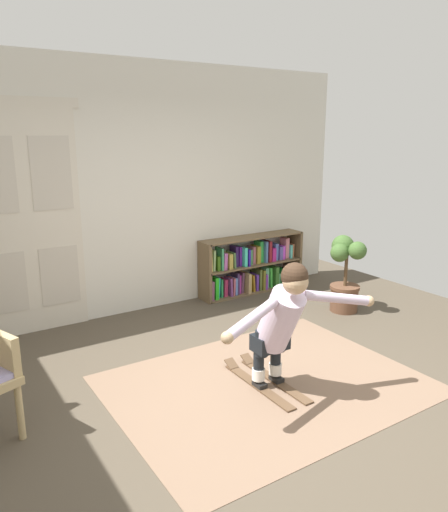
% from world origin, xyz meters
% --- Properties ---
extents(ground_plane, '(7.20, 7.20, 0.00)m').
position_xyz_m(ground_plane, '(0.00, 0.00, 0.00)').
color(ground_plane, '#4D4336').
extents(back_wall, '(6.00, 0.10, 2.90)m').
position_xyz_m(back_wall, '(0.00, 2.60, 1.45)').
color(back_wall, silver).
rests_on(back_wall, ground).
extents(double_door, '(1.22, 0.05, 2.45)m').
position_xyz_m(double_door, '(-1.15, 2.54, 1.23)').
color(double_door, beige).
rests_on(double_door, ground).
extents(rug, '(2.58, 1.97, 0.01)m').
position_xyz_m(rug, '(0.23, 0.25, 0.00)').
color(rug, '#7C624D').
rests_on(rug, ground).
extents(bookshelf, '(1.52, 0.30, 0.76)m').
position_xyz_m(bookshelf, '(1.61, 2.39, 0.34)').
color(bookshelf, brown).
rests_on(bookshelf, ground).
extents(potted_plant, '(0.37, 0.47, 0.91)m').
position_xyz_m(potted_plant, '(2.13, 1.20, 0.47)').
color(potted_plant, brown).
rests_on(potted_plant, ground).
extents(skis_pair, '(0.28, 0.92, 0.07)m').
position_xyz_m(skis_pair, '(0.23, 0.28, 0.02)').
color(skis_pair, brown).
rests_on(skis_pair, rug).
extents(person_skier, '(1.47, 0.59, 1.08)m').
position_xyz_m(person_skier, '(0.23, 0.07, 0.67)').
color(person_skier, white).
rests_on(person_skier, skis_pair).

